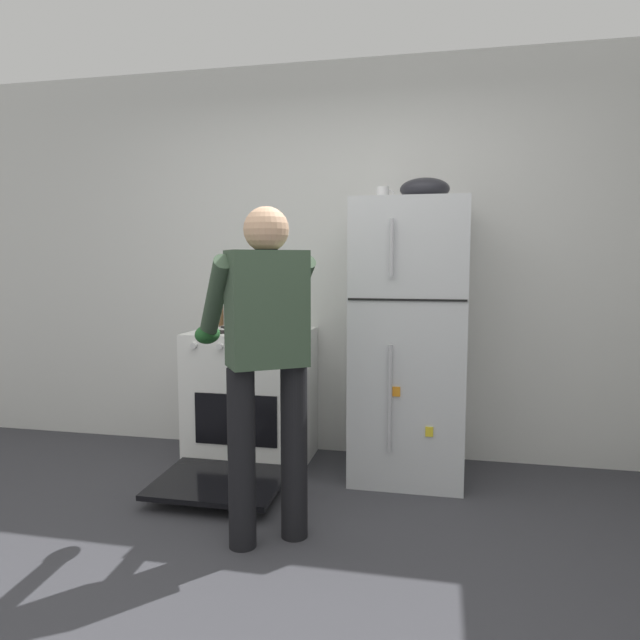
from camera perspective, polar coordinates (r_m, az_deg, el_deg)
ground at (r=2.49m, az=-6.13°, el=-26.90°), size 8.00×8.00×0.00m
kitchen_wall_back at (r=3.99m, az=2.39°, el=5.89°), size 6.00×0.10×2.70m
refrigerator at (r=3.60m, az=8.93°, el=-2.01°), size 0.68×0.72×1.72m
stove_range at (r=3.85m, az=-6.90°, el=-7.84°), size 0.76×1.21×0.90m
person_cook at (r=2.70m, az=-5.56°, el=-2.46°), size 0.68×0.73×1.60m
red_pot at (r=3.68m, az=-4.81°, el=-0.06°), size 0.36×0.26×0.14m
coffee_mug at (r=3.65m, az=6.36°, el=12.42°), size 0.11×0.08×0.10m
pepper_mill at (r=4.07m, az=-10.01°, el=0.73°), size 0.05×0.05×0.18m
mixing_bowl at (r=3.59m, az=10.48°, el=12.79°), size 0.30×0.30×0.13m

